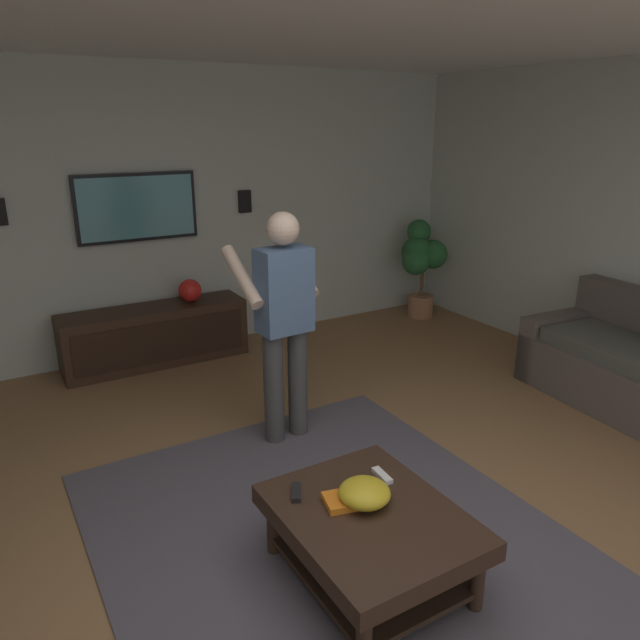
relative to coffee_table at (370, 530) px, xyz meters
The scene contains 14 objects.
ground_plane 0.31m from the coffee_table, 114.88° to the left, with size 8.89×8.89×0.00m, color olive.
wall_back_tv 3.87m from the coffee_table, ahead, with size 0.10×7.28×2.71m, color #B2B7AD.
area_rug 0.35m from the coffee_table, ahead, with size 3.12×2.37×0.01m, color #514C56.
coffee_table is the anchor object (origin of this frame).
media_console 3.39m from the coffee_table, ahead, with size 0.45×1.70×0.55m.
tv 3.80m from the coffee_table, ahead, with size 0.05×1.10×0.62m.
person_standing 1.67m from the coffee_table, 11.97° to the right, with size 0.56×0.56×1.64m.
potted_plant_tall 4.42m from the coffee_table, 42.97° to the right, with size 0.43×0.56×1.14m.
bowl 0.18m from the coffee_table, 12.04° to the right, with size 0.26×0.26×0.12m, color gold.
remote_white 0.33m from the coffee_table, 47.15° to the right, with size 0.15×0.04×0.02m, color white.
remote_black 0.41m from the coffee_table, 37.82° to the left, with size 0.15×0.04×0.02m, color black.
book 0.18m from the coffee_table, 27.30° to the left, with size 0.22×0.16×0.04m, color orange.
vase_round 3.42m from the coffee_table, ahead, with size 0.22×0.22×0.22m, color red.
wall_speaker_left 3.94m from the coffee_table, 15.37° to the right, with size 0.06×0.12×0.22m, color black.
Camera 1 is at (-1.96, 1.39, 2.20)m, focal length 33.71 mm.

